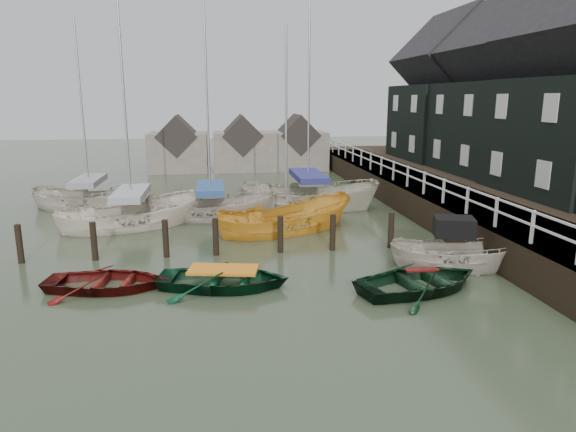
{
  "coord_description": "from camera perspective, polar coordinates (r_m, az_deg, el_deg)",
  "views": [
    {
      "loc": [
        -1.11,
        -15.37,
        5.69
      ],
      "look_at": [
        1.49,
        2.98,
        1.4
      ],
      "focal_mm": 32.0,
      "sensor_mm": 36.0,
      "label": 1
    }
  ],
  "objects": [
    {
      "name": "sailboat_e",
      "position": [
        28.86,
        -21.08,
        0.9
      ],
      "size": [
        6.79,
        4.0,
        10.77
      ],
      "rotation": [
        0.0,
        0.0,
        1.3
      ],
      "color": "#C0B4A4",
      "rests_on": "ground"
    },
    {
      "name": "mooring_pilings",
      "position": [
        19.09,
        -7.76,
        -2.87
      ],
      "size": [
        13.72,
        0.22,
        1.8
      ],
      "color": "black",
      "rests_on": "ground"
    },
    {
      "name": "land_strip",
      "position": [
        30.59,
        23.91,
        1.18
      ],
      "size": [
        14.0,
        38.0,
        1.5
      ],
      "primitive_type": "cube",
      "color": "black",
      "rests_on": "ground"
    },
    {
      "name": "rowboat_dkgreen",
      "position": [
        16.19,
        14.51,
        -7.98
      ],
      "size": [
        4.75,
        3.93,
        0.85
      ],
      "primitive_type": "imported",
      "rotation": [
        0.0,
        0.0,
        1.84
      ],
      "color": "black",
      "rests_on": "ground"
    },
    {
      "name": "pier",
      "position": [
        27.94,
        14.37,
        2.35
      ],
      "size": [
        3.04,
        32.0,
        2.7
      ],
      "color": "black",
      "rests_on": "ground"
    },
    {
      "name": "rowboat_green",
      "position": [
        16.01,
        -7.15,
        -7.89
      ],
      "size": [
        4.49,
        3.58,
        0.83
      ],
      "primitive_type": "imported",
      "rotation": [
        0.0,
        0.0,
        1.38
      ],
      "color": "#08301A",
      "rests_on": "ground"
    },
    {
      "name": "motorboat",
      "position": [
        18.42,
        17.91,
        -5.31
      ],
      "size": [
        4.63,
        2.82,
        2.59
      ],
      "rotation": [
        0.0,
        0.0,
        1.28
      ],
      "color": "#B8AE9D",
      "rests_on": "ground"
    },
    {
      "name": "rowboat_red",
      "position": [
        16.71,
        -19.38,
        -7.65
      ],
      "size": [
        4.02,
        3.1,
        0.77
      ],
      "primitive_type": "imported",
      "rotation": [
        0.0,
        0.0,
        1.45
      ],
      "color": "#500E0B",
      "rests_on": "ground"
    },
    {
      "name": "far_sheds",
      "position": [
        41.6,
        -5.39,
        7.69
      ],
      "size": [
        14.0,
        4.08,
        4.39
      ],
      "color": "#665B51",
      "rests_on": "ground"
    },
    {
      "name": "sailboat_d",
      "position": [
        27.28,
        2.23,
        1.11
      ],
      "size": [
        7.91,
        5.1,
        12.33
      ],
      "rotation": [
        0.0,
        0.0,
        1.23
      ],
      "color": "#BCB7A1",
      "rests_on": "ground"
    },
    {
      "name": "ground",
      "position": [
        16.43,
        -3.7,
        -7.26
      ],
      "size": [
        120.0,
        120.0,
        0.0
      ],
      "primitive_type": "plane",
      "color": "#2E3622",
      "rests_on": "ground"
    },
    {
      "name": "sailboat_c",
      "position": [
        22.58,
        -0.2,
        -1.54
      ],
      "size": [
        7.1,
        4.8,
        9.88
      ],
      "rotation": [
        0.0,
        0.0,
        1.95
      ],
      "color": "gold",
      "rests_on": "ground"
    },
    {
      "name": "quay_houses",
      "position": [
        28.93,
        26.36,
        11.7
      ],
      "size": [
        6.52,
        28.14,
        10.01
      ],
      "color": "black",
      "rests_on": "ground"
    },
    {
      "name": "sailboat_a",
      "position": [
        24.2,
        -16.84,
        -0.99
      ],
      "size": [
        7.04,
        4.66,
        11.61
      ],
      "rotation": [
        0.0,
        0.0,
        1.93
      ],
      "color": "beige",
      "rests_on": "ground"
    },
    {
      "name": "sailboat_b",
      "position": [
        25.09,
        -8.54,
        -0.08
      ],
      "size": [
        6.69,
        3.47,
        11.13
      ],
      "rotation": [
        0.0,
        0.0,
        1.4
      ],
      "color": "#C0B3A4",
      "rests_on": "ground"
    }
  ]
}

